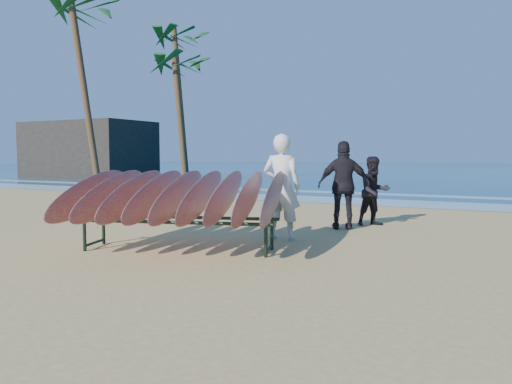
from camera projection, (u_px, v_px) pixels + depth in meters
ground at (231, 259)px, 7.44m from camera, size 120.00×120.00×0.00m
ocean at (485, 169)px, 55.74m from camera, size 160.00×160.00×0.00m
foam_near at (390, 203)px, 16.22m from camera, size 160.00×160.00×0.00m
foam_far at (411, 195)px, 19.29m from camera, size 160.00×160.00×0.00m
surfboard_rack at (179, 196)px, 8.05m from camera, size 3.88×3.61×1.43m
person_white at (282, 187)px, 9.11m from camera, size 0.76×0.56×1.93m
person_dark_a at (374, 191)px, 10.93m from camera, size 0.93×0.93×1.52m
person_dark_b at (344, 185)px, 10.38m from camera, size 1.17×0.83×1.85m
building at (88, 150)px, 34.35m from camera, size 8.59×4.77×3.82m
palm_left at (83, 13)px, 27.36m from camera, size 5.20×5.20×10.22m
palm_mid at (179, 67)px, 29.96m from camera, size 5.20×5.20×7.72m
palm_right at (180, 41)px, 35.06m from camera, size 5.20×5.20×10.54m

